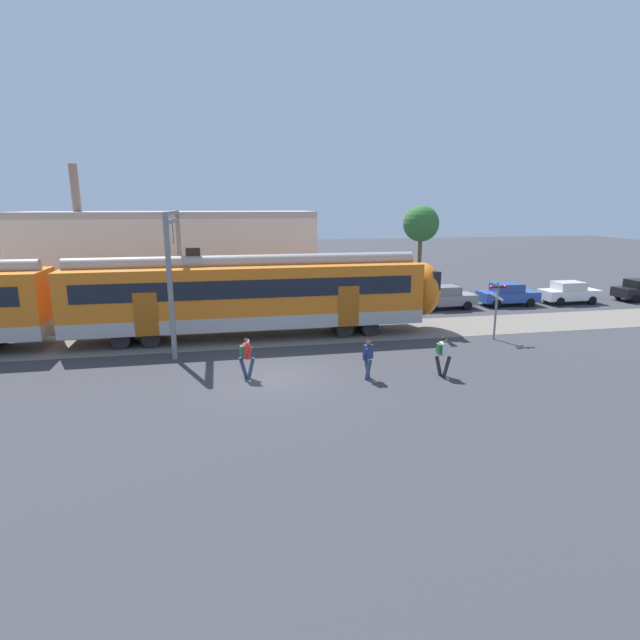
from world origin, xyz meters
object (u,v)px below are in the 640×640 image
(parked_car_grey, at_px, (445,297))
(pedestrian_navy, at_px, (368,356))
(pedestrian_red, at_px, (246,355))
(pedestrian_white, at_px, (443,353))
(crossing_signal, at_px, (497,301))
(parked_car_blue, at_px, (508,294))
(parked_car_white, at_px, (569,292))

(parked_car_grey, bearing_deg, pedestrian_navy, -126.32)
(pedestrian_red, distance_m, pedestrian_white, 7.92)
(parked_car_grey, relative_size, crossing_signal, 1.34)
(pedestrian_navy, relative_size, parked_car_blue, 0.41)
(pedestrian_red, xyz_separation_m, parked_car_white, (23.22, 11.26, -0.21))
(pedestrian_red, xyz_separation_m, parked_car_grey, (13.78, 11.23, -0.21))
(pedestrian_red, xyz_separation_m, crossing_signal, (12.91, 3.42, 1.02))
(parked_car_blue, relative_size, parked_car_white, 1.01)
(parked_car_white, relative_size, crossing_signal, 1.34)
(pedestrian_navy, distance_m, crossing_signal, 9.37)
(parked_car_blue, distance_m, crossing_signal, 9.88)
(pedestrian_navy, xyz_separation_m, pedestrian_white, (3.07, -0.26, 0.03))
(crossing_signal, bearing_deg, parked_car_blue, 54.83)
(pedestrian_red, relative_size, pedestrian_navy, 1.00)
(pedestrian_navy, relative_size, crossing_signal, 0.56)
(pedestrian_red, bearing_deg, crossing_signal, 14.86)
(parked_car_white, bearing_deg, crossing_signal, -142.79)
(parked_car_blue, bearing_deg, crossing_signal, -125.17)
(pedestrian_red, distance_m, pedestrian_navy, 4.86)
(pedestrian_white, distance_m, parked_car_grey, 13.90)
(pedestrian_white, bearing_deg, crossing_signal, 42.97)
(pedestrian_white, xyz_separation_m, crossing_signal, (5.09, 4.75, 1.02))
(parked_car_white, bearing_deg, parked_car_blue, 177.76)
(pedestrian_white, relative_size, parked_car_white, 0.41)
(parked_car_blue, distance_m, parked_car_white, 4.67)
(pedestrian_navy, height_order, crossing_signal, crossing_signal)
(pedestrian_white, relative_size, parked_car_grey, 0.41)
(parked_car_white, distance_m, crossing_signal, 13.01)
(parked_car_blue, bearing_deg, pedestrian_white, -130.09)
(pedestrian_white, bearing_deg, parked_car_grey, 64.57)
(crossing_signal, bearing_deg, parked_car_grey, 83.61)
(pedestrian_navy, height_order, parked_car_grey, pedestrian_navy)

